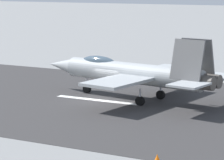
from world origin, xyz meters
The scene contains 4 objects.
ground_plane centered at (0.00, 0.00, 0.00)m, with size 400.00×400.00×0.00m, color gray.
runway_strip centered at (-0.02, 0.00, 0.01)m, with size 240.00×26.00×0.02m.
fighter_jet centered at (-2.36, -1.63, 2.36)m, with size 17.90×13.20×5.56m.
marker_cone_near centered at (-11.01, 13.24, 0.28)m, with size 0.44×0.44×0.55m, color orange.
Camera 1 is at (-22.76, 40.81, 9.89)m, focal length 90.23 mm.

